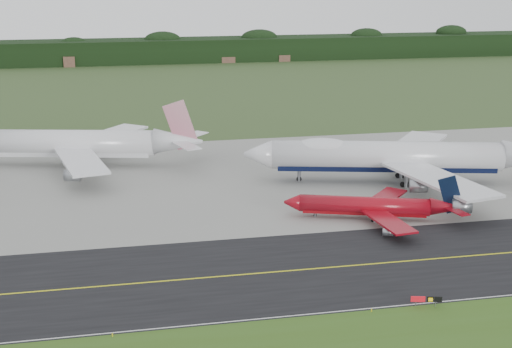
% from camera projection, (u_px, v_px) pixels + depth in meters
% --- Properties ---
extents(ground, '(600.00, 600.00, 0.00)m').
position_uv_depth(ground, '(322.00, 258.00, 122.62)').
color(ground, '#304B23').
rests_on(ground, ground).
extents(taxiway, '(400.00, 32.00, 0.02)m').
position_uv_depth(taxiway, '(329.00, 268.00, 118.85)').
color(taxiway, black).
rests_on(taxiway, ground).
extents(apron, '(400.00, 78.00, 0.01)m').
position_uv_depth(apron, '(262.00, 177.00, 170.66)').
color(apron, gray).
rests_on(apron, ground).
extents(taxiway_centreline, '(400.00, 0.40, 0.00)m').
position_uv_depth(taxiway_centreline, '(329.00, 267.00, 118.84)').
color(taxiway_centreline, '#CBC913').
rests_on(taxiway_centreline, taxiway).
extents(taxiway_edge_line, '(400.00, 0.25, 0.00)m').
position_uv_depth(taxiway_edge_line, '(359.00, 309.00, 104.24)').
color(taxiway_edge_line, silver).
rests_on(taxiway_edge_line, taxiway).
extents(horizon_treeline, '(700.00, 25.00, 12.00)m').
position_uv_depth(horizon_treeline, '(177.00, 51.00, 378.99)').
color(horizon_treeline, black).
rests_on(horizon_treeline, ground).
extents(jet_ba_747, '(72.71, 59.16, 18.46)m').
position_uv_depth(jet_ba_747, '(398.00, 156.00, 164.37)').
color(jet_ba_747, silver).
rests_on(jet_ba_747, ground).
extents(jet_red_737, '(34.77, 27.60, 9.62)m').
position_uv_depth(jet_red_737, '(374.00, 206.00, 141.17)').
color(jet_red_737, maroon).
rests_on(jet_red_737, ground).
extents(jet_star_tail, '(64.00, 52.63, 17.00)m').
position_uv_depth(jet_star_tail, '(76.00, 144.00, 178.77)').
color(jet_star_tail, silver).
rests_on(jet_star_tail, ground).
extents(taxiway_sign, '(4.48, 1.23, 1.52)m').
position_uv_depth(taxiway_sign, '(426.00, 299.00, 105.05)').
color(taxiway_sign, slate).
rests_on(taxiway_sign, ground).
extents(edge_marker_left, '(0.16, 0.16, 0.50)m').
position_uv_depth(edge_marker_left, '(112.00, 335.00, 96.56)').
color(edge_marker_left, yellow).
rests_on(edge_marker_left, ground).
extents(edge_marker_center, '(0.16, 0.16, 0.50)m').
position_uv_depth(edge_marker_center, '(372.00, 310.00, 103.52)').
color(edge_marker_center, yellow).
rests_on(edge_marker_center, ground).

